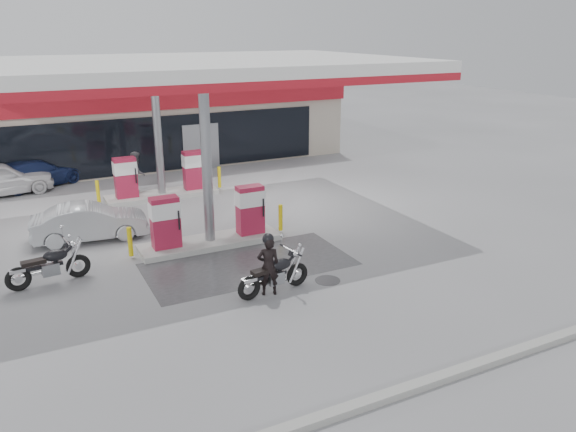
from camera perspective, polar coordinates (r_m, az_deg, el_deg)
name	(u,v)px	position (r m, az deg, el deg)	size (l,w,h in m)	color
ground	(233,267)	(16.43, -5.58, -5.21)	(90.00, 90.00, 0.00)	gray
wet_patch	(249,264)	(16.59, -3.97, -4.91)	(6.00, 3.00, 0.00)	#4C4C4F
drain_cover	(328,280)	(15.57, 4.05, -6.54)	(0.70, 0.70, 0.01)	#38383A
kerb	(372,401)	(10.99, 8.49, -18.14)	(28.00, 0.25, 0.15)	gray
store_building	(120,121)	(30.83, -16.66, 9.26)	(22.00, 8.22, 4.00)	#BBAF9D
canopy	(174,69)	(19.84, -11.49, 14.38)	(16.00, 10.02, 5.51)	silver
pump_island_near	(210,224)	(17.93, -7.98, -0.79)	(5.14, 1.30, 1.78)	#9E9E99
pump_island_far	(161,180)	(23.46, -12.76, 3.58)	(5.14, 1.30, 1.78)	#9E9E99
main_motorcycle	(275,275)	(14.70, -1.35, -6.02)	(2.14, 0.82, 1.10)	black
biker_main	(268,266)	(14.47, -2.00, -5.10)	(0.58, 0.38, 1.59)	black
parked_motorcycle	(50,266)	(16.48, -23.05, -4.72)	(2.21, 0.85, 1.14)	black
attendant	(137,173)	(24.21, -15.12, 4.28)	(0.86, 0.67, 1.77)	#4F4F53
hatchback_silver	(90,222)	(19.35, -19.47, -0.59)	(1.27, 3.64, 1.20)	#A3A7AB
parked_car_left	(35,173)	(26.78, -24.29, 3.99)	(1.70, 4.18, 1.21)	navy
parked_car_right	(223,150)	(29.38, -6.63, 6.63)	(1.90, 4.12, 1.15)	black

